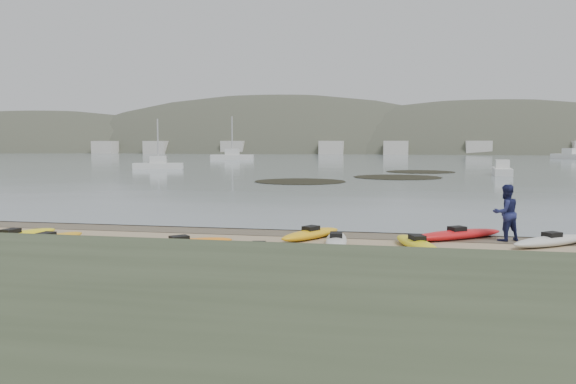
# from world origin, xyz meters

# --- Properties ---
(ground) EXTENTS (600.00, 600.00, 0.00)m
(ground) POSITION_xyz_m (0.00, 0.00, 0.00)
(ground) COLOR tan
(ground) RESTS_ON ground
(wet_sand) EXTENTS (60.00, 60.00, 0.00)m
(wet_sand) POSITION_xyz_m (0.00, -0.30, 0.00)
(wet_sand) COLOR brown
(wet_sand) RESTS_ON ground
(water) EXTENTS (1200.00, 1200.00, 0.00)m
(water) POSITION_xyz_m (0.00, 300.00, 0.01)
(water) COLOR slate
(water) RESTS_ON ground
(kayaks) EXTENTS (20.27, 7.82, 0.34)m
(kayaks) POSITION_xyz_m (-0.37, -3.63, 0.17)
(kayaks) COLOR orange
(kayaks) RESTS_ON ground
(person_east) EXTENTS (1.18, 1.09, 1.96)m
(person_east) POSITION_xyz_m (7.80, -0.80, 0.98)
(person_east) COLOR navy
(person_east) RESTS_ON ground
(kelp_mats) EXTENTS (18.80, 26.65, 0.04)m
(kelp_mats) POSITION_xyz_m (2.24, 35.51, 0.03)
(kelp_mats) COLOR black
(kelp_mats) RESTS_ON water
(moored_boats) EXTENTS (75.76, 73.37, 1.21)m
(moored_boats) POSITION_xyz_m (10.76, 78.75, 0.56)
(moored_boats) COLOR silver
(moored_boats) RESTS_ON ground
(far_hills) EXTENTS (550.00, 135.00, 80.00)m
(far_hills) POSITION_xyz_m (39.38, 193.97, -15.93)
(far_hills) COLOR #384235
(far_hills) RESTS_ON ground
(far_town) EXTENTS (199.00, 5.00, 4.00)m
(far_town) POSITION_xyz_m (6.00, 145.00, 2.00)
(far_town) COLOR beige
(far_town) RESTS_ON ground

